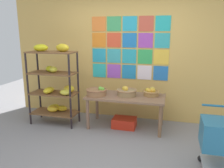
% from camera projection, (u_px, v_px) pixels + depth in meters
% --- Properties ---
extents(ground, '(9.49, 9.49, 0.00)m').
position_uv_depth(ground, '(104.00, 160.00, 3.26)').
color(ground, gray).
extents(back_wall_with_art, '(5.03, 0.07, 2.93)m').
position_uv_depth(back_wall_with_art, '(128.00, 48.00, 4.60)').
color(back_wall_with_art, '#D8AB54').
rests_on(back_wall_with_art, ground).
extents(banana_shelf_unit, '(0.91, 0.44, 1.58)m').
position_uv_depth(banana_shelf_unit, '(54.00, 83.00, 4.41)').
color(banana_shelf_unit, black).
rests_on(banana_shelf_unit, ground).
extents(display_table, '(1.45, 0.67, 0.63)m').
position_uv_depth(display_table, '(126.00, 100.00, 4.27)').
color(display_table, '#856046').
rests_on(display_table, ground).
extents(fruit_basket_back_left, '(0.31, 0.31, 0.15)m').
position_uv_depth(fruit_basket_back_left, '(151.00, 92.00, 4.25)').
color(fruit_basket_back_left, '#A67B43').
rests_on(fruit_basket_back_left, display_table).
extents(fruit_basket_back_right, '(0.38, 0.38, 0.18)m').
position_uv_depth(fruit_basket_back_right, '(126.00, 92.00, 4.23)').
color(fruit_basket_back_right, '#987A4F').
rests_on(fruit_basket_back_right, display_table).
extents(fruit_basket_left, '(0.39, 0.39, 0.17)m').
position_uv_depth(fruit_basket_left, '(97.00, 92.00, 4.28)').
color(fruit_basket_left, '#986943').
rests_on(fruit_basket_left, display_table).
extents(produce_crate_under_table, '(0.44, 0.32, 0.18)m').
position_uv_depth(produce_crate_under_table, '(124.00, 123.00, 4.36)').
color(produce_crate_under_table, red).
rests_on(produce_crate_under_table, ground).
extents(shopping_cart, '(0.56, 0.48, 0.83)m').
position_uv_depth(shopping_cart, '(224.00, 137.00, 2.91)').
color(shopping_cart, black).
rests_on(shopping_cart, ground).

